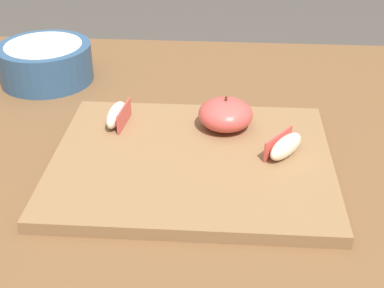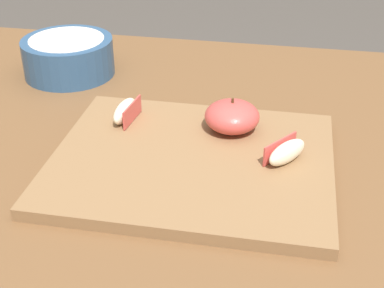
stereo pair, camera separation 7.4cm
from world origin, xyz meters
TOP-DOWN VIEW (x-y plane):
  - dining_table at (0.00, 0.00)m, footprint 1.25×0.91m
  - cutting_board at (-0.04, -0.04)m, footprint 0.38×0.31m
  - apple_half_skin_up at (0.01, 0.05)m, footprint 0.08×0.08m
  - apple_wedge_back at (-0.16, 0.05)m, footprint 0.03×0.07m
  - apple_wedge_right at (0.09, -0.03)m, footprint 0.06×0.07m
  - ceramic_fruit_bowl at (-0.32, 0.23)m, footprint 0.17×0.17m

SIDE VIEW (x-z plane):
  - dining_table at x=0.00m, z-range 0.27..1.02m
  - cutting_board at x=-0.04m, z-range 0.75..0.76m
  - apple_wedge_back at x=-0.16m, z-range 0.76..0.79m
  - apple_wedge_right at x=0.09m, z-range 0.76..0.79m
  - ceramic_fruit_bowl at x=-0.32m, z-range 0.75..0.82m
  - apple_half_skin_up at x=0.01m, z-range 0.76..0.81m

